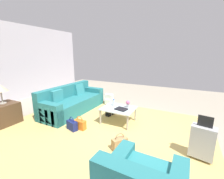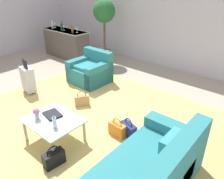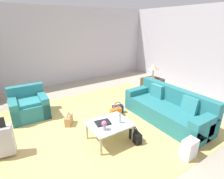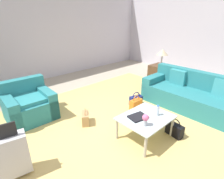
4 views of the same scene
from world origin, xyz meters
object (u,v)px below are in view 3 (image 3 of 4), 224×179
object	(u,v)px
coffee_table_book	(103,123)
couch	(168,110)
flower_vase	(104,125)
handbag_orange	(116,112)
handbag_tan	(69,120)
coffee_table	(109,125)
side_table	(152,86)
backpack_white	(189,149)
suitcase_silver	(2,141)
handbag_navy	(118,109)
water_bottle	(120,119)
table_lamp	(154,67)
armchair	(29,106)
handbag_black	(135,136)

from	to	relation	value
coffee_table_book	couch	bearing A→B (deg)	4.79
flower_vase	handbag_orange	distance (m)	1.42
handbag_tan	handbag_orange	bearing A→B (deg)	-13.45
couch	coffee_table	xyz separation A→B (m)	(-1.79, 0.10, 0.08)
flower_vase	side_table	world-z (taller)	flower_vase
handbag_orange	backpack_white	world-z (taller)	backpack_white
handbag_orange	backpack_white	distance (m)	2.12
suitcase_silver	handbag_tan	size ratio (longest dim) A/B	2.37
coffee_table_book	handbag_tan	size ratio (longest dim) A/B	0.88
coffee_table_book	handbag_navy	size ratio (longest dim) A/B	0.88
handbag_tan	couch	bearing A→B (deg)	-27.53
couch	handbag_orange	bearing A→B (deg)	139.50
water_bottle	handbag_orange	bearing A→B (deg)	60.26
handbag_tan	side_table	bearing A→B (deg)	6.52
coffee_table	coffee_table_book	bearing A→B (deg)	146.31
water_bottle	backpack_white	distance (m)	1.47
couch	coffee_table	size ratio (longest dim) A/B	2.60
flower_vase	table_lamp	bearing A→B (deg)	28.65
couch	armchair	distance (m)	3.83
armchair	handbag_tan	xyz separation A→B (m)	(0.76, -1.05, -0.16)
backpack_white	water_bottle	bearing A→B (deg)	123.91
side_table	water_bottle	bearing A→B (deg)	-148.39
armchair	handbag_black	world-z (taller)	armchair
handbag_navy	flower_vase	bearing A→B (deg)	-135.06
armchair	flower_vase	world-z (taller)	armchair
armchair	suitcase_silver	bearing A→B (deg)	-115.55
suitcase_silver	handbag_tan	bearing A→B (deg)	15.99
handbag_orange	armchair	bearing A→B (deg)	146.23
suitcase_silver	handbag_orange	distance (m)	2.73
handbag_tan	backpack_white	size ratio (longest dim) A/B	0.89
flower_vase	suitcase_silver	bearing A→B (deg)	154.47
coffee_table	handbag_tan	xyz separation A→B (m)	(-0.54, 1.12, -0.25)
armchair	handbag_orange	bearing A→B (deg)	-33.77
couch	handbag_tan	bearing A→B (deg)	152.47
coffee_table_book	handbag_navy	xyz separation A→B (m)	(0.99, 0.86, -0.32)
coffee_table	coffee_table_book	distance (m)	0.16
flower_vase	handbag_black	distance (m)	0.82
armchair	couch	bearing A→B (deg)	-36.24
couch	handbag_black	size ratio (longest dim) A/B	6.57
table_lamp	handbag_black	xyz separation A→B (m)	(-2.35, -1.85, -0.88)
handbag_tan	armchair	bearing A→B (deg)	125.78
handbag_black	coffee_table_book	bearing A→B (deg)	142.97
handbag_black	handbag_navy	xyz separation A→B (m)	(0.42, 1.30, 0.00)
couch	handbag_black	xyz separation A→B (m)	(-1.34, -0.25, -0.17)
table_lamp	handbag_black	distance (m)	3.12
coffee_table	table_lamp	bearing A→B (deg)	28.18
handbag_black	coffee_table	bearing A→B (deg)	142.13
water_bottle	couch	bearing A→B (deg)	0.00
couch	side_table	bearing A→B (deg)	57.85
handbag_orange	handbag_tan	world-z (taller)	same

